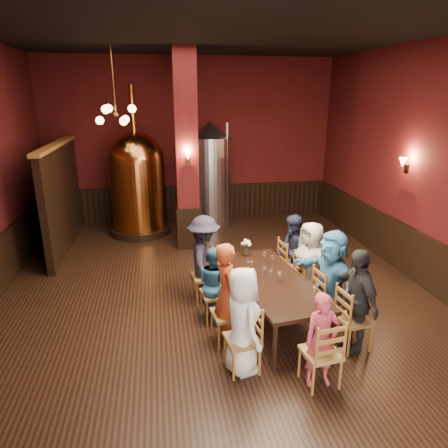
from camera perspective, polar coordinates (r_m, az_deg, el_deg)
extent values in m
plane|color=black|center=(7.32, -0.76, -10.74)|extent=(10.00, 10.00, 0.00)
plane|color=black|center=(6.48, -0.95, 26.68)|extent=(10.00, 10.00, 0.00)
cube|color=#4C1012|center=(11.45, -4.72, 11.65)|extent=(8.00, 0.02, 4.50)
cube|color=#4C1012|center=(2.10, 22.01, -21.52)|extent=(8.00, 0.02, 4.50)
cube|color=#4C1012|center=(8.15, 28.40, 6.89)|extent=(0.02, 10.00, 4.50)
cube|color=black|center=(8.58, 26.44, -4.58)|extent=(0.08, 9.90, 1.00)
cube|color=black|center=(11.74, -4.48, 3.12)|extent=(7.90, 0.08, 1.00)
cube|color=#4C1012|center=(9.25, -5.38, 10.08)|extent=(0.58, 0.58, 4.50)
cube|color=black|center=(10.07, -22.09, 3.39)|extent=(0.22, 3.50, 2.40)
cube|color=black|center=(6.43, 6.84, -8.02)|extent=(1.31, 2.51, 0.06)
cylinder|color=black|center=(5.56, 7.26, -17.07)|extent=(0.07, 0.07, 0.69)
cylinder|color=black|center=(5.93, 15.33, -15.17)|extent=(0.07, 0.07, 0.69)
cylinder|color=black|center=(7.41, 0.02, -7.39)|extent=(0.07, 0.07, 0.69)
cylinder|color=black|center=(7.69, 6.34, -6.51)|extent=(0.07, 0.07, 0.69)
imported|color=white|center=(5.32, 2.65, -13.66)|extent=(0.61, 0.80, 1.47)
imported|color=#AB401D|center=(5.85, 0.42, -9.96)|extent=(0.45, 0.62, 1.57)
imported|color=#2B6690|center=(6.48, -1.35, -8.55)|extent=(0.54, 0.68, 1.26)
imported|color=#201D2C|center=(7.00, -2.86, -5.04)|extent=(0.67, 1.06, 1.57)
imported|color=black|center=(6.03, 18.32, -10.24)|extent=(0.49, 0.94, 1.54)
imported|color=teal|center=(6.51, 14.98, -7.50)|extent=(0.89, 1.54, 1.58)
imported|color=#BDB3A6|center=(7.04, 12.15, -5.63)|extent=(0.69, 0.85, 1.50)
imported|color=#1E233C|center=(7.59, 9.70, -3.97)|extent=(0.42, 0.73, 1.43)
imported|color=#AB3946|center=(5.29, 13.81, -15.87)|extent=(0.47, 0.31, 1.26)
cylinder|color=black|center=(10.90, -11.80, -0.69)|extent=(1.58, 1.58, 0.18)
cylinder|color=#B46129|center=(10.63, -12.13, 4.25)|extent=(1.87, 1.87, 1.76)
sphere|color=#B46129|center=(10.46, -12.45, 8.93)|extent=(1.41, 1.41, 1.41)
cylinder|color=#B46129|center=(10.34, -12.93, 15.67)|extent=(0.14, 0.14, 1.14)
cylinder|color=#B2B2B7|center=(10.85, -2.00, 5.86)|extent=(1.30, 1.30, 2.45)
cone|color=#B2B2B7|center=(10.64, -2.08, 13.37)|extent=(1.18, 1.18, 0.39)
cylinder|color=#B2B2B7|center=(10.48, 0.42, 6.80)|extent=(0.08, 0.08, 2.75)
cylinder|color=white|center=(7.20, 3.24, -3.95)|extent=(0.09, 0.09, 0.17)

